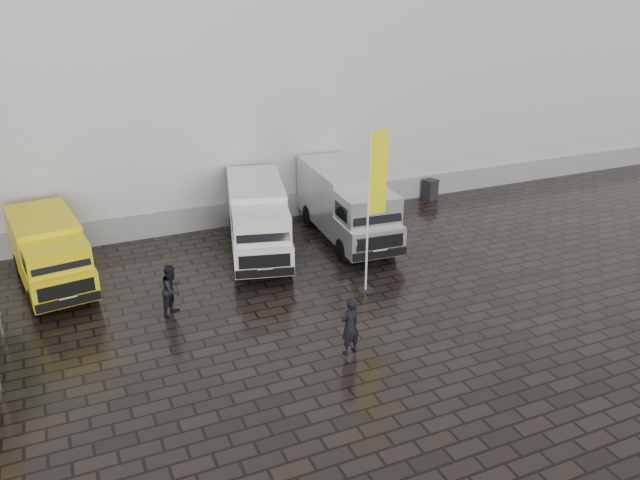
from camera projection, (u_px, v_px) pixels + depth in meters
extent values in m
plane|color=black|center=(355.00, 298.00, 20.17)|extent=(120.00, 120.00, 0.00)
cube|color=silver|center=(253.00, 54.00, 32.13)|extent=(44.00, 16.00, 12.00)
cube|color=gray|center=(315.00, 202.00, 27.44)|extent=(44.00, 0.15, 1.00)
cylinder|color=black|center=(366.00, 290.00, 20.67)|extent=(0.50, 0.50, 0.04)
cylinder|color=white|center=(368.00, 212.00, 19.61)|extent=(0.07, 0.07, 5.56)
cube|color=#F9F30D|center=(379.00, 173.00, 19.26)|extent=(0.60, 0.03, 2.67)
cube|color=black|center=(430.00, 190.00, 29.14)|extent=(0.67, 0.67, 0.95)
imported|color=black|center=(350.00, 326.00, 16.91)|extent=(0.71, 0.57, 1.69)
imported|color=black|center=(172.00, 289.00, 18.97)|extent=(0.99, 0.99, 1.62)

